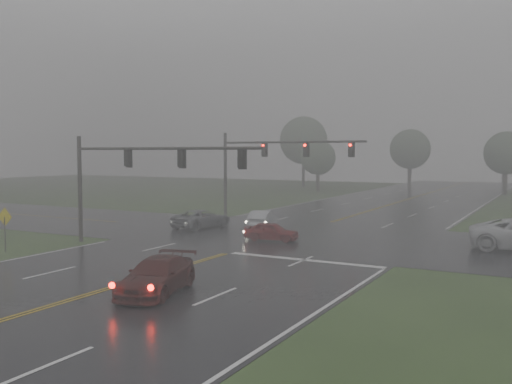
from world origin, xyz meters
The scene contains 16 objects.
ground centered at (0.00, 0.00, 0.00)m, with size 180.00×180.00×0.00m, color #2B411C.
main_road centered at (0.00, 20.00, 0.00)m, with size 18.00×160.00×0.02m, color black.
cross_street centered at (0.00, 22.00, 0.00)m, with size 120.00×14.00×0.02m, color black.
stop_bar centered at (4.50, 14.40, 0.00)m, with size 8.50×0.50×0.01m, color silver.
sedan_maroon centered at (2.20, 5.35, 0.00)m, with size 1.93×4.74×1.38m, color #3D0D0B.
sedan_red centered at (0.12, 19.35, 0.00)m, with size 1.38×3.42×1.17m, color maroon.
sedan_silver centered at (-3.21, 24.44, 0.00)m, with size 1.37×3.92×1.29m, color #B1B4B9.
car_grey centered at (-7.10, 22.29, 0.00)m, with size 2.22×4.81×1.34m, color #5B5E62.
signal_gantry_near centered at (-6.16, 13.51, 4.61)m, with size 12.91×0.29×6.52m.
signal_gantry_far centered at (-6.20, 30.65, 5.08)m, with size 12.94×0.37×7.22m.
sign_diamond_west centered at (-11.05, 8.74, 1.67)m, with size 1.03×0.12×2.48m.
tree_nw_a centered at (-14.61, 62.78, 4.79)m, with size 4.97×4.97×7.30m.
tree_ne_a centered at (9.29, 68.73, 5.43)m, with size 5.62×5.62×8.26m.
tree_n_mid centered at (-5.21, 77.43, 6.00)m, with size 6.22×6.22×9.13m.
tree_nw_b centered at (-21.08, 72.41, 7.44)m, with size 7.69×7.69×11.30m.
tree_n_far centered at (7.38, 88.41, 5.63)m, with size 5.83×5.83×8.56m.
Camera 1 is at (16.11, -12.14, 5.54)m, focal length 40.00 mm.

